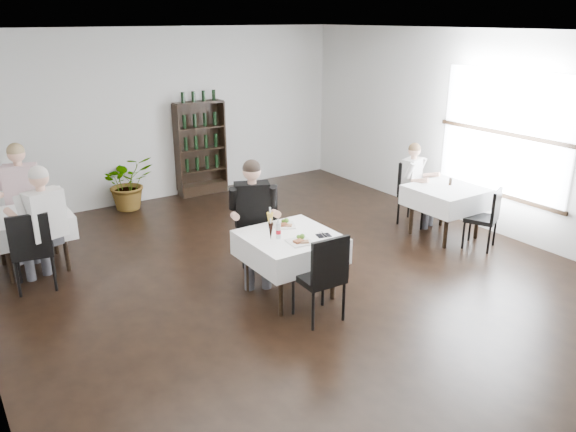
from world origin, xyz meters
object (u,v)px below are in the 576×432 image
at_px(potted_tree, 128,182).
at_px(diner_main, 253,212).
at_px(main_table, 290,247).
at_px(wine_shelf, 201,149).

xyz_separation_m(potted_tree, diner_main, (0.41, -3.58, 0.42)).
height_order(main_table, potted_tree, potted_tree).
height_order(wine_shelf, diner_main, wine_shelf).
distance_m(potted_tree, diner_main, 3.63).
height_order(wine_shelf, potted_tree, wine_shelf).
height_order(main_table, diner_main, diner_main).
bearing_deg(wine_shelf, diner_main, -105.55).
bearing_deg(diner_main, wine_shelf, 74.45).
bearing_deg(wine_shelf, potted_tree, -175.47).
bearing_deg(main_table, potted_tree, 97.36).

